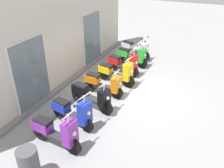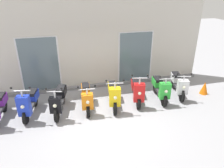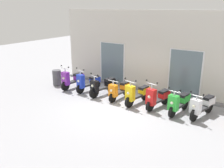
{
  "view_description": "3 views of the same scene",
  "coord_description": "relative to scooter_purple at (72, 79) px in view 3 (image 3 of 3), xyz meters",
  "views": [
    {
      "loc": [
        -7.01,
        -2.33,
        4.45
      ],
      "look_at": [
        -0.6,
        0.55,
        0.6
      ],
      "focal_mm": 38.01,
      "sensor_mm": 36.0,
      "label": 1
    },
    {
      "loc": [
        -1.22,
        -5.64,
        4.01
      ],
      "look_at": [
        0.48,
        0.88,
        0.88
      ],
      "focal_mm": 33.91,
      "sensor_mm": 36.0,
      "label": 2
    },
    {
      "loc": [
        5.06,
        -8.03,
        4.14
      ],
      "look_at": [
        -0.45,
        0.33,
        0.9
      ],
      "focal_mm": 38.57,
      "sensor_mm": 36.0,
      "label": 3
    }
  ],
  "objects": [
    {
      "name": "storefront_facade",
      "position": [
        3.32,
        1.97,
        1.42
      ],
      "size": [
        10.02,
        0.5,
        3.99
      ],
      "color": "beige",
      "rests_on": "ground_plane"
    },
    {
      "name": "ground_plane",
      "position": [
        3.32,
        -0.88,
        -0.51
      ],
      "size": [
        40.0,
        40.0,
        0.0
      ],
      "primitive_type": "plane",
      "color": "#939399"
    },
    {
      "name": "scooter_blue",
      "position": [
        0.96,
        0.11,
        -0.02
      ],
      "size": [
        0.68,
        1.54,
        1.28
      ],
      "color": "black",
      "rests_on": "ground_plane"
    },
    {
      "name": "trash_bin",
      "position": [
        -1.08,
        -0.05,
        -0.09
      ],
      "size": [
        0.45,
        0.45,
        0.85
      ],
      "primitive_type": "cylinder",
      "color": "#4C4C51",
      "rests_on": "ground_plane"
    },
    {
      "name": "scooter_purple",
      "position": [
        0.0,
        0.0,
        0.0
      ],
      "size": [
        0.6,
        1.57,
        1.31
      ],
      "color": "black",
      "rests_on": "ground_plane"
    },
    {
      "name": "scooter_yellow",
      "position": [
        3.84,
        -0.02,
        -0.03
      ],
      "size": [
        0.67,
        1.66,
        1.27
      ],
      "color": "black",
      "rests_on": "ground_plane"
    },
    {
      "name": "scooter_orange",
      "position": [
        2.88,
        0.07,
        -0.05
      ],
      "size": [
        0.61,
        1.55,
        1.13
      ],
      "color": "black",
      "rests_on": "ground_plane"
    },
    {
      "name": "scooter_black",
      "position": [
        1.94,
        0.05,
        -0.02
      ],
      "size": [
        0.68,
        1.66,
        1.19
      ],
      "color": "black",
      "rests_on": "ground_plane"
    },
    {
      "name": "scooter_green",
      "position": [
        5.7,
        0.01,
        -0.04
      ],
      "size": [
        0.6,
        1.54,
        1.19
      ],
      "color": "black",
      "rests_on": "ground_plane"
    },
    {
      "name": "scooter_red",
      "position": [
        4.77,
        0.05,
        -0.03
      ],
      "size": [
        0.71,
        1.51,
        1.31
      ],
      "color": "black",
      "rests_on": "ground_plane"
    },
    {
      "name": "scooter_white",
      "position": [
        6.57,
        0.18,
        -0.02
      ],
      "size": [
        0.75,
        1.61,
        1.15
      ],
      "color": "black",
      "rests_on": "ground_plane"
    }
  ]
}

